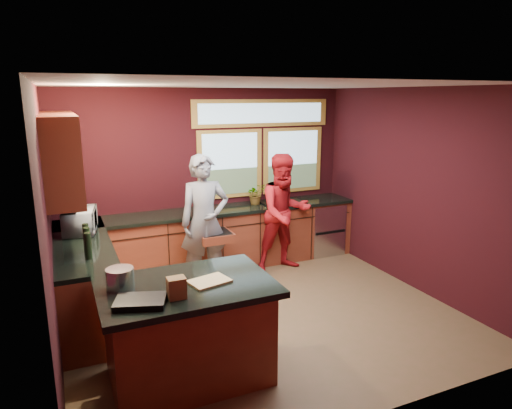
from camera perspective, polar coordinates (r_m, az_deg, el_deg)
floor at (r=5.69m, az=0.85°, el=-13.57°), size 4.50×4.50×0.00m
room_shell at (r=5.22m, az=-6.57°, el=4.68°), size 4.52×4.02×2.71m
back_counter at (r=7.04m, az=-3.45°, el=-4.09°), size 4.50×0.64×0.93m
left_counter at (r=5.85m, az=-20.70°, el=-8.70°), size 0.64×2.30×0.93m
island at (r=4.40m, az=-8.47°, el=-15.38°), size 1.55×1.05×0.95m
person_grey at (r=6.22m, az=-6.43°, el=-2.17°), size 0.70×0.49×1.84m
person_red at (r=6.82m, az=3.58°, el=-1.03°), size 0.87×0.68×1.77m
microwave at (r=6.03m, az=-21.13°, el=-1.94°), size 0.45×0.60×0.30m
potted_plant at (r=7.10m, az=-0.01°, el=1.32°), size 0.29×0.25×0.32m
paper_towel at (r=7.18m, az=2.13°, el=1.26°), size 0.12×0.12×0.28m
cutting_board at (r=4.19m, az=-5.84°, el=-9.52°), size 0.40×0.32×0.02m
stock_pot at (r=4.20m, az=-16.62°, el=-8.82°), size 0.24×0.24×0.18m
paper_bag at (r=3.90m, az=-9.91°, el=-10.22°), size 0.15×0.12×0.18m
black_tray at (r=3.88m, az=-14.26°, el=-11.67°), size 0.47×0.39×0.05m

